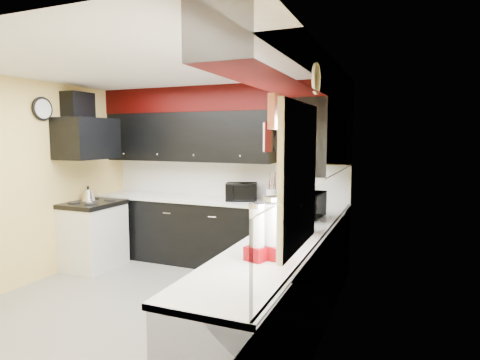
# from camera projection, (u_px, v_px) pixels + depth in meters

# --- Properties ---
(ground) EXTENTS (3.60, 3.60, 0.00)m
(ground) POSITION_uv_depth(u_px,v_px,m) (155.00, 305.00, 4.31)
(ground) COLOR gray
(ground) RESTS_ON ground
(wall_back) EXTENTS (3.60, 0.06, 2.50)m
(wall_back) POSITION_uv_depth(u_px,v_px,m) (224.00, 175.00, 5.83)
(wall_back) COLOR #E0C666
(wall_back) RESTS_ON ground
(wall_right) EXTENTS (0.06, 3.60, 2.50)m
(wall_right) POSITION_uv_depth(u_px,v_px,m) (325.00, 201.00, 3.49)
(wall_right) COLOR #E0C666
(wall_right) RESTS_ON ground
(wall_left) EXTENTS (0.06, 3.60, 2.50)m
(wall_left) POSITION_uv_depth(u_px,v_px,m) (27.00, 183.00, 4.86)
(wall_left) COLOR #E0C666
(wall_left) RESTS_ON ground
(ceiling) EXTENTS (3.60, 3.60, 0.06)m
(ceiling) POSITION_uv_depth(u_px,v_px,m) (149.00, 68.00, 4.04)
(ceiling) COLOR white
(ceiling) RESTS_ON wall_back
(cab_back) EXTENTS (3.60, 0.60, 0.90)m
(cab_back) POSITION_uv_depth(u_px,v_px,m) (215.00, 233.00, 5.64)
(cab_back) COLOR black
(cab_back) RESTS_ON ground
(cab_right) EXTENTS (0.60, 3.00, 0.90)m
(cab_right) POSITION_uv_depth(u_px,v_px,m) (281.00, 297.00, 3.42)
(cab_right) COLOR black
(cab_right) RESTS_ON ground
(counter_back) EXTENTS (3.62, 0.64, 0.04)m
(counter_back) POSITION_uv_depth(u_px,v_px,m) (215.00, 200.00, 5.59)
(counter_back) COLOR white
(counter_back) RESTS_ON cab_back
(counter_right) EXTENTS (0.64, 3.02, 0.04)m
(counter_right) POSITION_uv_depth(u_px,v_px,m) (282.00, 243.00, 3.37)
(counter_right) COLOR white
(counter_right) RESTS_ON cab_right
(splash_back) EXTENTS (3.60, 0.02, 0.50)m
(splash_back) POSITION_uv_depth(u_px,v_px,m) (224.00, 179.00, 5.83)
(splash_back) COLOR white
(splash_back) RESTS_ON counter_back
(splash_right) EXTENTS (0.02, 3.60, 0.50)m
(splash_right) POSITION_uv_depth(u_px,v_px,m) (324.00, 208.00, 3.50)
(splash_right) COLOR white
(splash_right) RESTS_ON counter_right
(upper_back) EXTENTS (2.60, 0.35, 0.70)m
(upper_back) POSITION_uv_depth(u_px,v_px,m) (188.00, 137.00, 5.80)
(upper_back) COLOR black
(upper_back) RESTS_ON wall_back
(upper_right) EXTENTS (0.35, 1.80, 0.70)m
(upper_right) POSITION_uv_depth(u_px,v_px,m) (326.00, 137.00, 4.33)
(upper_right) COLOR black
(upper_right) RESTS_ON wall_right
(soffit_back) EXTENTS (3.60, 0.36, 0.35)m
(soffit_back) POSITION_uv_depth(u_px,v_px,m) (218.00, 99.00, 5.55)
(soffit_back) COLOR black
(soffit_back) RESTS_ON wall_back
(soffit_right) EXTENTS (0.36, 3.24, 0.35)m
(soffit_right) POSITION_uv_depth(u_px,v_px,m) (302.00, 73.00, 3.28)
(soffit_right) COLOR black
(soffit_right) RESTS_ON wall_right
(stove) EXTENTS (0.60, 0.75, 0.86)m
(stove) POSITION_uv_depth(u_px,v_px,m) (94.00, 237.00, 5.52)
(stove) COLOR white
(stove) RESTS_ON ground
(cooktop) EXTENTS (0.62, 0.77, 0.06)m
(cooktop) POSITION_uv_depth(u_px,v_px,m) (92.00, 204.00, 5.47)
(cooktop) COLOR black
(cooktop) RESTS_ON stove
(hood) EXTENTS (0.50, 0.78, 0.55)m
(hood) POSITION_uv_depth(u_px,v_px,m) (87.00, 139.00, 5.39)
(hood) COLOR black
(hood) RESTS_ON wall_left
(hood_duct) EXTENTS (0.24, 0.40, 0.40)m
(hood_duct) POSITION_uv_depth(u_px,v_px,m) (78.00, 107.00, 5.40)
(hood_duct) COLOR black
(hood_duct) RESTS_ON wall_left
(window) EXTENTS (0.03, 0.86, 0.96)m
(window) POSITION_uv_depth(u_px,v_px,m) (299.00, 176.00, 2.64)
(window) COLOR white
(window) RESTS_ON wall_right
(valance) EXTENTS (0.04, 0.88, 0.20)m
(valance) POSITION_uv_depth(u_px,v_px,m) (292.00, 115.00, 2.62)
(valance) COLOR red
(valance) RESTS_ON wall_right
(pan_top) EXTENTS (0.03, 0.22, 0.40)m
(pan_top) POSITION_uv_depth(u_px,v_px,m) (273.00, 122.00, 5.21)
(pan_top) COLOR black
(pan_top) RESTS_ON upper_back
(pan_mid) EXTENTS (0.03, 0.28, 0.46)m
(pan_mid) POSITION_uv_depth(u_px,v_px,m) (270.00, 141.00, 5.11)
(pan_mid) COLOR black
(pan_mid) RESTS_ON upper_back
(pan_low) EXTENTS (0.03, 0.24, 0.42)m
(pan_low) POSITION_uv_depth(u_px,v_px,m) (276.00, 143.00, 5.36)
(pan_low) COLOR black
(pan_low) RESTS_ON upper_back
(cut_board) EXTENTS (0.03, 0.26, 0.35)m
(cut_board) POSITION_uv_depth(u_px,v_px,m) (268.00, 137.00, 5.00)
(cut_board) COLOR white
(cut_board) RESTS_ON upper_back
(baskets) EXTENTS (0.27, 0.27, 0.50)m
(baskets) POSITION_uv_depth(u_px,v_px,m) (295.00, 206.00, 3.65)
(baskets) COLOR brown
(baskets) RESTS_ON upper_right
(clock) EXTENTS (0.03, 0.30, 0.30)m
(clock) POSITION_uv_depth(u_px,v_px,m) (42.00, 109.00, 4.98)
(clock) COLOR black
(clock) RESTS_ON wall_left
(deco_plate) EXTENTS (0.03, 0.24, 0.24)m
(deco_plate) POSITION_uv_depth(u_px,v_px,m) (316.00, 79.00, 3.07)
(deco_plate) COLOR white
(deco_plate) RESTS_ON wall_right
(toaster_oven) EXTENTS (0.50, 0.46, 0.24)m
(toaster_oven) POSITION_uv_depth(u_px,v_px,m) (241.00, 192.00, 5.44)
(toaster_oven) COLOR black
(toaster_oven) RESTS_ON counter_back
(microwave) EXTENTS (0.39, 0.53, 0.27)m
(microwave) POSITION_uv_depth(u_px,v_px,m) (305.00, 205.00, 4.29)
(microwave) COLOR black
(microwave) RESTS_ON counter_right
(utensil_crock) EXTENTS (0.20, 0.20, 0.17)m
(utensil_crock) POSITION_uv_depth(u_px,v_px,m) (272.00, 196.00, 5.28)
(utensil_crock) COLOR white
(utensil_crock) RESTS_ON counter_back
(knife_block) EXTENTS (0.14, 0.17, 0.23)m
(knife_block) POSITION_uv_depth(u_px,v_px,m) (291.00, 196.00, 5.13)
(knife_block) COLOR black
(knife_block) RESTS_ON counter_back
(kettle) EXTENTS (0.21, 0.21, 0.16)m
(kettle) POSITION_uv_depth(u_px,v_px,m) (88.00, 195.00, 5.57)
(kettle) COLOR silver
(kettle) RESTS_ON cooktop
(dispenser_a) EXTENTS (0.17, 0.17, 0.38)m
(dispenser_a) POSITION_uv_depth(u_px,v_px,m) (257.00, 234.00, 2.81)
(dispenser_a) COLOR #6D0608
(dispenser_a) RESTS_ON counter_right
(dispenser_b) EXTENTS (0.19, 0.19, 0.43)m
(dispenser_b) POSITION_uv_depth(u_px,v_px,m) (272.00, 229.00, 2.86)
(dispenser_b) COLOR #590100
(dispenser_b) RESTS_ON counter_right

